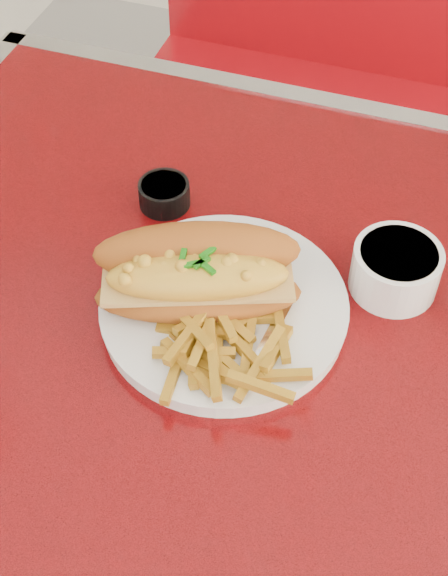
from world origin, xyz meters
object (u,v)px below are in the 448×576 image
(booth_bench_far, at_px, (424,197))
(fork, at_px, (276,324))
(dinner_plate, at_px, (224,308))
(gravy_ramekin, at_px, (396,268))
(sauce_cup_left, at_px, (164,193))
(diner_table, at_px, (355,459))
(mac_hoagie, at_px, (198,274))

(booth_bench_far, height_order, fork, booth_bench_far)
(booth_bench_far, height_order, dinner_plate, booth_bench_far)
(gravy_ramekin, relative_size, sauce_cup_left, 1.95)
(dinner_plate, distance_m, gravy_ramekin, 0.18)
(diner_table, height_order, mac_hoagie, mac_hoagie)
(diner_table, xyz_separation_m, gravy_ramekin, (-0.01, 0.11, 0.19))
(fork, bearing_deg, diner_table, -91.46)
(sauce_cup_left, bearing_deg, diner_table, -29.22)
(dinner_plate, xyz_separation_m, gravy_ramekin, (0.15, 0.09, 0.02))
(sauce_cup_left, bearing_deg, gravy_ramekin, -8.42)
(gravy_ramekin, bearing_deg, sauce_cup_left, 171.58)
(diner_table, bearing_deg, mac_hoagie, 174.06)
(sauce_cup_left, bearing_deg, booth_bench_far, 67.39)
(dinner_plate, bearing_deg, mac_hoagie, -173.04)
(booth_bench_far, distance_m, sauce_cup_left, 0.87)
(gravy_ramekin, distance_m, sauce_cup_left, 0.27)
(dinner_plate, relative_size, gravy_ramekin, 2.31)
(diner_table, bearing_deg, sauce_cup_left, 150.78)
(diner_table, height_order, dinner_plate, dinner_plate)
(dinner_plate, distance_m, mac_hoagie, 0.05)
(booth_bench_far, xyz_separation_m, mac_hoagie, (-0.18, -0.79, 0.54))
(diner_table, relative_size, dinner_plate, 4.49)
(sauce_cup_left, bearing_deg, fork, -39.23)
(diner_table, xyz_separation_m, booth_bench_far, (0.00, 0.81, -0.32))
(diner_table, xyz_separation_m, fork, (-0.10, 0.01, 0.18))
(mac_hoagie, xyz_separation_m, sauce_cup_left, (-0.09, 0.13, -0.04))
(diner_table, height_order, gravy_ramekin, gravy_ramekin)
(booth_bench_far, xyz_separation_m, sauce_cup_left, (-0.27, -0.66, 0.50))
(booth_bench_far, xyz_separation_m, fork, (-0.10, -0.80, 0.50))
(dinner_plate, height_order, mac_hoagie, mac_hoagie)
(dinner_plate, bearing_deg, diner_table, -7.99)
(booth_bench_far, bearing_deg, mac_hoagie, -103.11)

